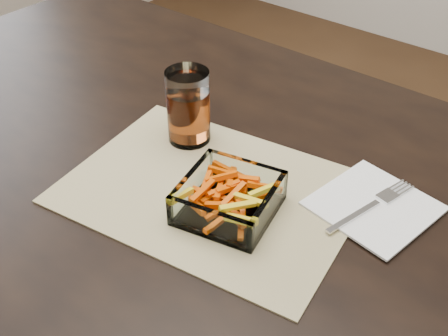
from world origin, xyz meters
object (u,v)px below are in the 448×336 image
at_px(tumbler, 188,109).
at_px(dining_table, 199,196).
at_px(glass_bowl, 229,200).
at_px(fork, 373,205).

bearing_deg(tumbler, dining_table, -34.00).
relative_size(glass_bowl, tumbler, 1.23).
bearing_deg(dining_table, fork, 13.08).
xyz_separation_m(glass_bowl, tumbler, (-0.18, 0.11, 0.04)).
bearing_deg(fork, tumbler, -160.05).
distance_m(dining_table, fork, 0.32).
bearing_deg(glass_bowl, tumbler, 148.44).
xyz_separation_m(glass_bowl, fork, (0.17, 0.15, -0.02)).
height_order(tumbler, fork, tumbler).
height_order(dining_table, glass_bowl, glass_bowl).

